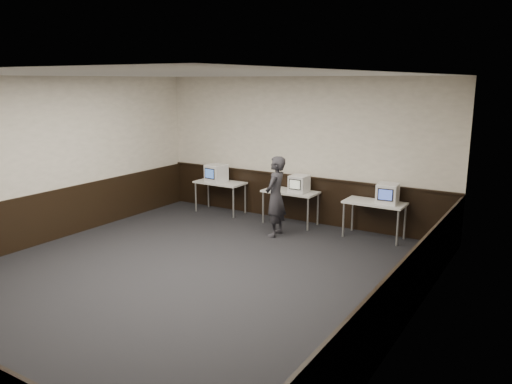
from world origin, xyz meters
TOP-DOWN VIEW (x-y plane):
  - floor at (0.00, 0.00)m, footprint 8.00×8.00m
  - ceiling at (0.00, 0.00)m, footprint 8.00×8.00m
  - back_wall at (0.00, 4.00)m, footprint 7.00×0.00m
  - left_wall at (-3.50, 0.00)m, footprint 0.00×8.00m
  - right_wall at (3.50, 0.00)m, footprint 0.00×8.00m
  - wainscot_back at (0.00, 3.98)m, footprint 6.98×0.04m
  - wainscot_left at (-3.48, 0.00)m, footprint 0.04×7.98m
  - wainscot_right at (3.48, 0.00)m, footprint 0.04×7.98m
  - wainscot_rail at (0.00, 3.96)m, footprint 6.98×0.06m
  - desk_left at (-1.90, 3.60)m, footprint 1.20×0.60m
  - desk_center at (0.00, 3.60)m, footprint 1.20×0.60m
  - desk_right at (1.90, 3.60)m, footprint 1.20×0.60m
  - emac_left at (-1.97, 3.55)m, footprint 0.47×0.49m
  - emac_center at (0.21, 3.59)m, footprint 0.37×0.40m
  - emac_right at (2.15, 3.59)m, footprint 0.43×0.46m
  - person at (0.13, 2.70)m, footprint 0.45×0.64m

SIDE VIEW (x-z plane):
  - floor at x=0.00m, z-range 0.00..0.00m
  - wainscot_back at x=0.00m, z-range 0.00..1.00m
  - wainscot_left at x=-3.48m, z-range 0.00..1.00m
  - wainscot_right at x=3.48m, z-range 0.00..1.00m
  - desk_left at x=-1.90m, z-range 0.30..1.05m
  - desk_center at x=0.00m, z-range 0.30..1.05m
  - desk_right at x=1.90m, z-range 0.30..1.05m
  - person at x=0.13m, z-range 0.00..1.64m
  - emac_center at x=0.21m, z-range 0.75..1.12m
  - emac_right at x=2.15m, z-range 0.75..1.15m
  - emac_left at x=-1.97m, z-range 0.75..1.17m
  - wainscot_rail at x=0.00m, z-range 1.00..1.04m
  - back_wall at x=0.00m, z-range -1.90..5.10m
  - left_wall at x=-3.50m, z-range -2.40..5.60m
  - right_wall at x=3.50m, z-range -2.40..5.60m
  - ceiling at x=0.00m, z-range 3.20..3.20m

